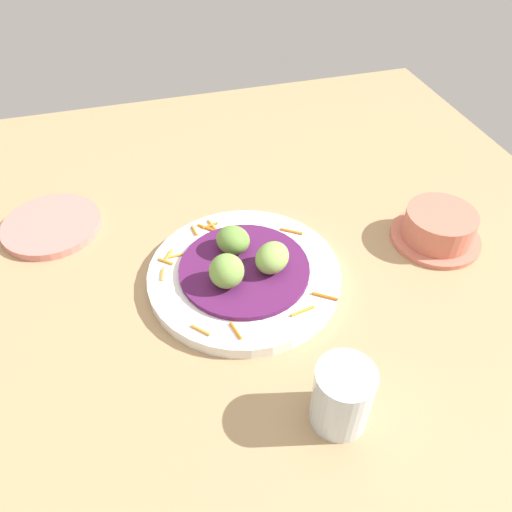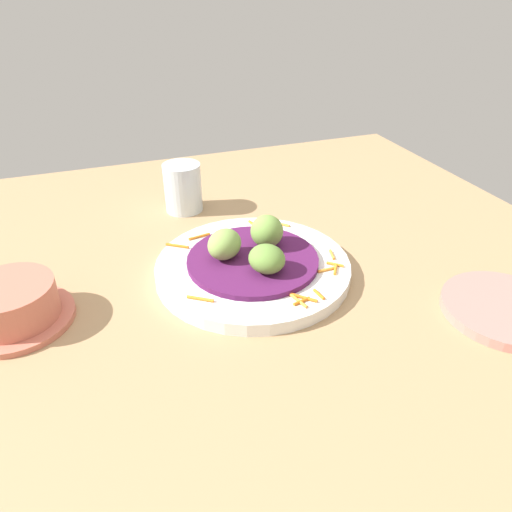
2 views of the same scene
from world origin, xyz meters
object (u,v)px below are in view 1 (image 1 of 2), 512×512
Objects in this scene: guac_scoop_right at (227,271)px; guac_scoop_left at (272,258)px; terracotta_bowl at (438,228)px; main_plate at (244,275)px; side_plate_small at (52,225)px; guac_scoop_center at (233,240)px; water_glass at (342,396)px.

guac_scoop_left is at bearing 8.88° from guac_scoop_right.
terracotta_bowl is (33.91, 2.59, -2.53)cm from guac_scoop_right.
main_plate is at bearing -179.72° from terracotta_bowl.
guac_scoop_left is 37.03cm from side_plate_small.
side_plate_small is at bearing 143.99° from main_plate.
terracotta_bowl is (30.88, 0.15, 1.53)cm from main_plate.
guac_scoop_center is at bearing 98.88° from main_plate.
guac_scoop_left reaches higher than main_plate.
guac_scoop_right is 32.53cm from side_plate_small.
guac_scoop_right is 22.41cm from water_glass.
water_glass reaches higher than guac_scoop_center.
water_glass reaches higher than main_plate.
main_plate is at bearing 101.07° from water_glass.
main_plate is 2.00× the size of terracotta_bowl.
guac_scoop_right reaches higher than guac_scoop_center.
guac_scoop_left is 22.12cm from water_glass.
guac_scoop_right is at bearing 109.91° from water_glass.
terracotta_bowl reaches higher than side_plate_small.
guac_scoop_center reaches higher than side_plate_small.
water_glass is at bearing -53.88° from side_plate_small.
guac_scoop_left is 0.38× the size of terracotta_bowl.
guac_scoop_left is 1.04× the size of guac_scoop_center.
side_plate_small is at bearing 145.54° from guac_scoop_left.
guac_scoop_center is 30.66cm from side_plate_small.
guac_scoop_center reaches higher than main_plate.
guac_scoop_right is (-3.03, -2.44, 4.06)cm from main_plate.
guac_scoop_center is at bearing 173.31° from terracotta_bowl.
guac_scoop_left reaches higher than guac_scoop_center.
guac_scoop_center is 0.33× the size of side_plate_small.
main_plate is at bearing -81.12° from guac_scoop_center.
guac_scoop_center is at bearing 100.76° from water_glass.
main_plate is at bearing 38.88° from guac_scoop_right.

